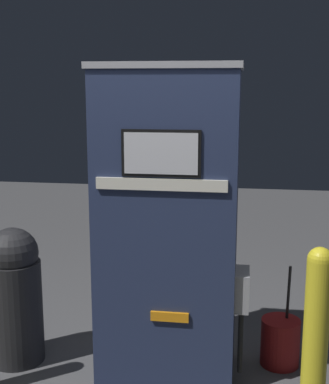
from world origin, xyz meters
name	(u,v)px	position (x,y,z in m)	size (l,w,h in m)	color
gas_pump	(168,225)	(0.00, 0.26, 1.04)	(1.00, 0.57, 2.07)	#232D4C
safety_bollard	(316,335)	(0.91, -0.22, 0.57)	(0.14, 0.14, 1.08)	yellow
trash_bin	(15,294)	(-1.08, 0.25, 0.50)	(0.38, 0.38, 0.98)	#232326
squeegee_bucket	(280,342)	(0.77, 0.46, 0.17)	(0.27, 0.27, 0.74)	maroon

